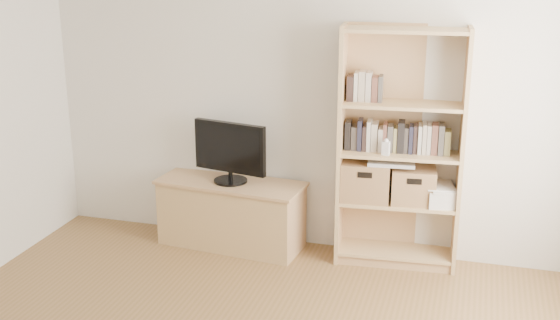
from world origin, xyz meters
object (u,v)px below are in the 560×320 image
at_px(television, 230,152).
at_px(laptop, 392,162).
at_px(tv_stand, 231,215).
at_px(basket_left, 366,180).
at_px(bookshelf, 400,149).
at_px(baby_monitor, 386,148).
at_px(basket_right, 413,185).

distance_m(television, laptop, 1.31).
bearing_deg(laptop, tv_stand, 175.79).
bearing_deg(basket_left, television, 176.50).
distance_m(bookshelf, baby_monitor, 0.15).
distance_m(tv_stand, basket_right, 1.54).
distance_m(tv_stand, laptop, 1.43).
bearing_deg(bookshelf, basket_left, -178.81).
bearing_deg(baby_monitor, bookshelf, 60.25).
height_order(bookshelf, basket_left, bookshelf).
height_order(basket_left, basket_right, basket_left).
bearing_deg(tv_stand, basket_right, 7.96).
bearing_deg(tv_stand, laptop, 7.19).
height_order(television, laptop, television).
height_order(baby_monitor, basket_left, baby_monitor).
height_order(baby_monitor, laptop, baby_monitor).
bearing_deg(tv_stand, basket_left, 7.15).
xyz_separation_m(bookshelf, basket_left, (-0.25, -0.03, -0.27)).
bearing_deg(baby_monitor, basket_left, 161.09).
distance_m(bookshelf, laptop, 0.12).
height_order(tv_stand, baby_monitor, baby_monitor).
bearing_deg(television, baby_monitor, 8.95).
bearing_deg(television, basket_right, 13.84).
relative_size(tv_stand, television, 1.83).
bearing_deg(television, basket_left, 13.03).
relative_size(bookshelf, baby_monitor, 17.63).
xyz_separation_m(basket_left, basket_right, (0.36, 0.03, -0.02)).
bearing_deg(bookshelf, laptop, -165.46).
distance_m(tv_stand, baby_monitor, 1.46).
height_order(television, basket_left, television).
bearing_deg(baby_monitor, tv_stand, -172.12).
bearing_deg(television, tv_stand, 0.00).
bearing_deg(basket_right, laptop, -179.53).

